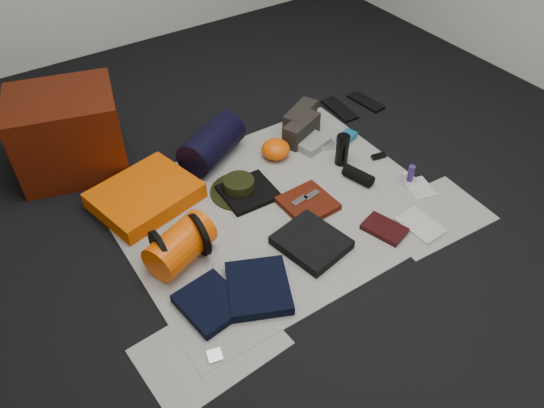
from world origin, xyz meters
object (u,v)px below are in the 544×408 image
sleeping_pad (145,195)px  stuff_sack (180,245)px  water_bottle (342,150)px  compact_camera (327,145)px  paperback_book (384,229)px  red_cabinet (68,133)px  navy_duffel (212,144)px

sleeping_pad → stuff_sack: (-0.02, -0.47, 0.05)m
water_bottle → compact_camera: (0.02, 0.16, -0.08)m
paperback_book → water_bottle: bearing=55.8°
red_cabinet → stuff_sack: size_ratio=1.74×
water_bottle → red_cabinet: bearing=147.2°
red_cabinet → sleeping_pad: bearing=-52.9°
stuff_sack → compact_camera: (1.13, 0.32, -0.08)m
red_cabinet → compact_camera: bearing=-11.4°
compact_camera → stuff_sack: bearing=-147.7°
water_bottle → compact_camera: 0.18m
stuff_sack → water_bottle: size_ratio=1.69×
sleeping_pad → paperback_book: size_ratio=2.41×
navy_duffel → compact_camera: navy_duffel is taller
sleeping_pad → paperback_book: sleeping_pad is taller
sleeping_pad → stuff_sack: size_ratio=1.57×
stuff_sack → water_bottle: same height
stuff_sack → compact_camera: 1.18m
red_cabinet → sleeping_pad: red_cabinet is taller
red_cabinet → paperback_book: 1.79m
stuff_sack → navy_duffel: 0.79m
water_bottle → sleeping_pad: bearing=163.8°
navy_duffel → stuff_sack: bearing=-157.6°
water_bottle → compact_camera: water_bottle is taller
red_cabinet → stuff_sack: (0.18, -0.99, -0.13)m
sleeping_pad → paperback_book: bearing=-43.5°
stuff_sack → water_bottle: 1.12m
sleeping_pad → water_bottle: size_ratio=2.66×
red_cabinet → stuff_sack: bearing=-64.0°
navy_duffel → compact_camera: 0.69m
red_cabinet → paperback_book: bearing=-35.5°
stuff_sack → paperback_book: (0.94, -0.40, -0.08)m
stuff_sack → red_cabinet: bearing=100.4°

